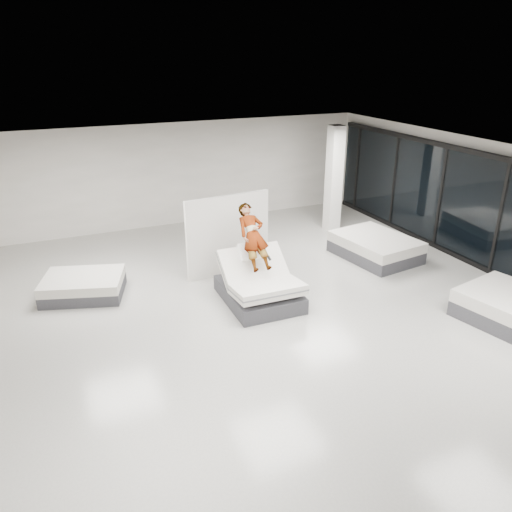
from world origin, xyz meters
The scene contains 9 objects.
room centered at (0.00, 0.00, 1.60)m, with size 14.00×14.04×3.20m.
hero_bed centered at (-0.06, 0.95, 0.37)m, with size 1.53×1.99×1.21m.
person centered at (-0.05, 1.27, 1.22)m, with size 0.59×0.39×1.62m, color slate.
remote centered at (0.16, 0.92, 1.03)m, with size 0.05×0.14×0.03m, color black.
divider_panel centered at (-0.11, 2.70, 1.01)m, with size 2.21×0.10×2.01m, color silver.
flat_bed_right_far centered at (3.87, 2.04, 0.29)m, with size 1.88×2.34×0.59m.
flat_bed_left_far centered at (-3.61, 2.83, 0.24)m, with size 2.04×1.76×0.48m.
column centered at (4.00, 4.50, 1.60)m, with size 0.40×0.40×3.20m, color white.
storefront_glazing centered at (5.90, 0.00, 1.45)m, with size 0.12×13.40×2.92m.
Camera 1 is at (-4.11, -8.14, 5.23)m, focal length 35.00 mm.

